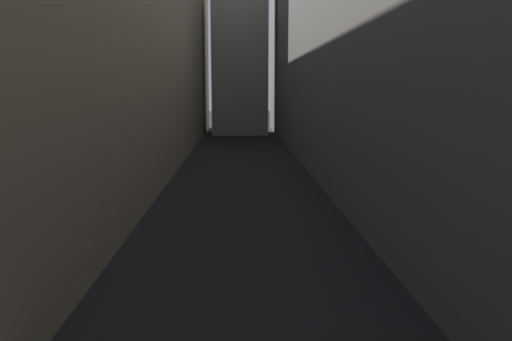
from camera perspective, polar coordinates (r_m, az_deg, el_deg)
ground_plane at (r=40.62m, az=-1.47°, el=-1.01°), size 264.00×264.00×0.00m
building_block_left at (r=43.62m, az=-16.72°, el=14.15°), size 11.12×108.00×22.52m
building_block_right at (r=44.42m, az=16.37°, el=14.41°), size 15.48×108.00×23.06m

